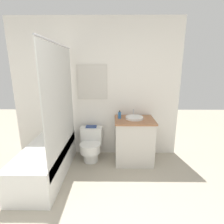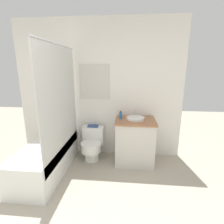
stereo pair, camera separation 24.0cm
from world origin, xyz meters
The scene contains 7 objects.
wall_back centered at (0.00, 2.39, 1.25)m, with size 3.06×0.07×2.50m.
shower_area centered at (-0.71, 1.63, 0.29)m, with size 0.60×1.47×1.98m.
toilet centered at (-0.09, 2.11, 0.29)m, with size 0.40×0.50×0.59m.
vanity centered at (0.68, 2.07, 0.40)m, with size 0.68×0.57×0.79m.
sink centered at (0.68, 2.09, 0.81)m, with size 0.31×0.34×0.13m.
soap_bottle centered at (0.43, 2.12, 0.85)m, with size 0.05×0.05×0.14m.
book_on_tank centered at (-0.09, 2.23, 0.60)m, with size 0.19×0.12×0.02m.
Camera 2 is at (0.56, -0.81, 1.67)m, focal length 28.00 mm.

